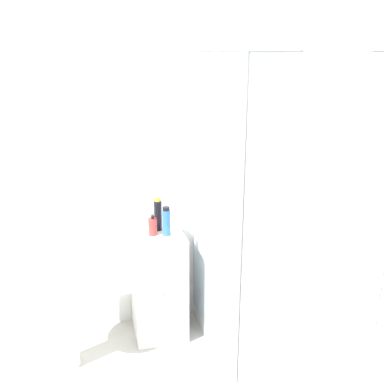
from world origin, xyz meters
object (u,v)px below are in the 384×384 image
sink (61,282)px  shampoo_bottle_tall_black (158,214)px  soap_dispenser (153,226)px  shampoo_bottle_blue (166,222)px

sink → shampoo_bottle_tall_black: 0.81m
soap_dispenser → shampoo_bottle_tall_black: (0.05, 0.08, 0.06)m
shampoo_bottle_blue → sink: bearing=-165.2°
shampoo_bottle_tall_black → shampoo_bottle_blue: 0.12m
sink → shampoo_bottle_blue: bearing=14.8°
sink → shampoo_bottle_tall_black: size_ratio=4.01×
sink → shampoo_bottle_blue: size_ratio=4.70×
sink → soap_dispenser: bearing=19.2°
sink → shampoo_bottle_tall_black: shampoo_bottle_tall_black is taller
shampoo_bottle_tall_black → soap_dispenser: bearing=-124.2°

